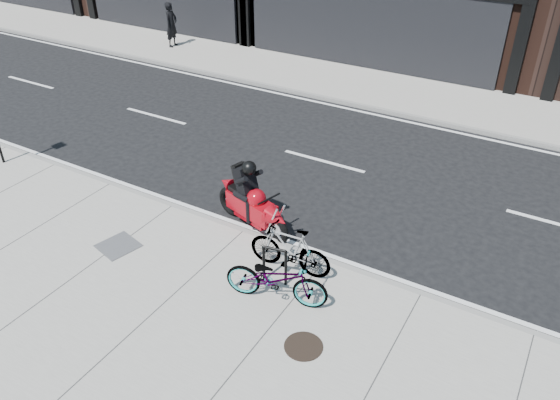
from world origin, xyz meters
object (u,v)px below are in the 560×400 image
Objects in this scene: bicycle_rear at (290,249)px; motorcycle at (255,204)px; bike_rack at (275,262)px; pedestrian at (171,25)px; bicycle_front at (276,278)px; utility_grate at (118,246)px; manhole_cover at (304,346)px.

motorcycle is at bearing -129.11° from bicycle_rear.
pedestrian reaches higher than bike_rack.
bike_rack is at bearing -30.82° from motorcycle.
bicycle_front is 3.75m from utility_grate.
manhole_cover is at bearing -42.87° from bike_rack.
motorcycle is (-1.36, 1.43, 0.07)m from bike_rack.
pedestrian is at bearing -136.73° from bicycle_rear.
bike_rack is 1.24× the size of manhole_cover.
bicycle_rear is at bearing 81.76° from bike_rack.
manhole_cover is 4.70m from utility_grate.
pedestrian is at bearing 152.85° from motorcycle.
bicycle_front is (0.28, -0.41, 0.02)m from bike_rack.
bicycle_rear reaches higher than manhole_cover.
bicycle_front reaches higher than utility_grate.
bike_rack is 0.48× the size of bicycle_rear.
pedestrian is (-11.60, 10.41, 0.39)m from bicycle_rear.
utility_grate is (-3.49, -1.15, -0.50)m from bicycle_rear.
bicycle_front is at bearing 8.89° from bicycle_rear.
pedestrian reaches higher than bicycle_front.
utility_grate is at bearing -150.32° from pedestrian.
manhole_cover is (0.98, -0.76, -0.50)m from bicycle_front.
bike_rack is 0.43× the size of bicycle_front.
pedestrian is at bearing 125.02° from utility_grate.
manhole_cover is at bearing -141.89° from bicycle_front.
manhole_cover is (1.19, -1.63, -0.50)m from bicycle_rear.
bike_rack is 0.37× the size of motorcycle.
pedestrian is at bearing 136.68° from bike_rack.
bike_rack reaches higher than utility_grate.
bike_rack is 15.86m from pedestrian.
motorcycle is at bearing -138.21° from pedestrian.
bicycle_rear is 2.27× the size of utility_grate.
bike_rack is at bearing 20.45° from bicycle_front.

